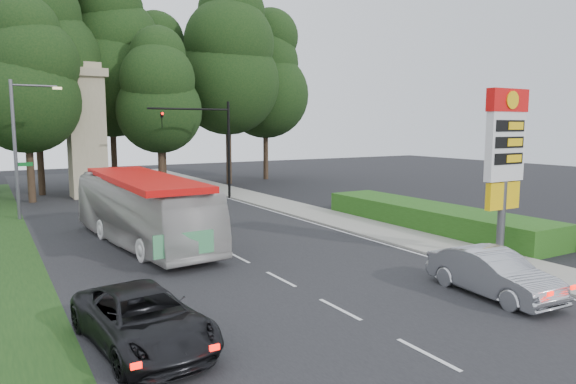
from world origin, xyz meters
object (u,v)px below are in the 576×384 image
traffic_signal_mast (212,136)px  monument (86,130)px  transit_bus (143,210)px  streetlight_signs (19,143)px  gas_station_pylon (505,150)px  sedan_silver (493,273)px  suv_charcoal (143,319)px

traffic_signal_mast → monument: size_ratio=0.72×
monument → transit_bus: bearing=-92.2°
streetlight_signs → monument: monument is taller
transit_bus → streetlight_signs: bearing=106.9°
gas_station_pylon → transit_bus: size_ratio=0.60×
traffic_signal_mast → streetlight_signs: streetlight_signs is taller
gas_station_pylon → transit_bus: gas_station_pylon is taller
monument → sedan_silver: size_ratio=2.24×
streetlight_signs → gas_station_pylon: bearing=-51.0°
gas_station_pylon → transit_bus: bearing=140.2°
streetlight_signs → traffic_signal_mast: bearing=8.9°
gas_station_pylon → sedan_silver: size_ratio=1.53×
transit_bus → sedan_silver: size_ratio=2.54×
transit_bus → suv_charcoal: bearing=-111.1°
sedan_silver → monument: bearing=106.9°
gas_station_pylon → streetlight_signs: bearing=129.0°
traffic_signal_mast → streetlight_signs: bearing=-171.1°
sedan_silver → suv_charcoal: bearing=174.3°
sedan_silver → suv_charcoal: 10.77m
gas_station_pylon → traffic_signal_mast: traffic_signal_mast is taller
sedan_silver → gas_station_pylon: bearing=38.8°
transit_bus → suv_charcoal: 11.39m
gas_station_pylon → traffic_signal_mast: 22.29m
sedan_silver → suv_charcoal: size_ratio=0.89×
traffic_signal_mast → suv_charcoal: size_ratio=1.43×
monument → sedan_silver: 31.99m
streetlight_signs → sedan_silver: (11.96, -22.92, -3.70)m
transit_bus → sedan_silver: bearing=-65.2°
gas_station_pylon → streetlight_signs: (-16.19, 20.01, -0.01)m
transit_bus → monument: bearing=81.7°
streetlight_signs → suv_charcoal: (1.35, -21.07, -3.74)m
traffic_signal_mast → transit_bus: size_ratio=0.63×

